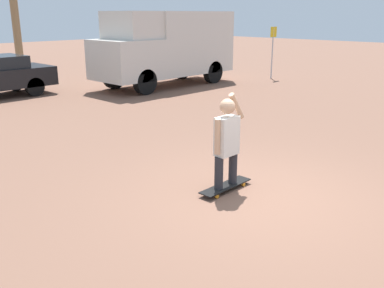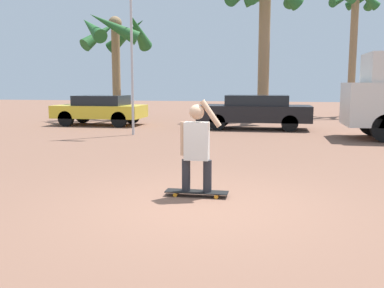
# 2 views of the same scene
# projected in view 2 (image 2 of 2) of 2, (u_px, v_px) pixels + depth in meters

# --- Properties ---
(ground_plane) EXTENTS (80.00, 80.00, 0.00)m
(ground_plane) POSITION_uv_depth(u_px,v_px,m) (200.00, 206.00, 6.52)
(ground_plane) COLOR brown
(skateboard) EXTENTS (1.04, 0.26, 0.08)m
(skateboard) POSITION_uv_depth(u_px,v_px,m) (197.00, 192.00, 7.07)
(skateboard) COLOR black
(skateboard) RESTS_ON ground_plane
(person_skateboarder) EXTENTS (0.68, 0.24, 1.52)m
(person_skateboarder) POSITION_uv_depth(u_px,v_px,m) (197.00, 143.00, 6.96)
(person_skateboarder) COLOR #28282D
(person_skateboarder) RESTS_ON skateboard
(parked_car_black) EXTENTS (4.57, 1.79, 1.40)m
(parked_car_black) POSITION_uv_depth(u_px,v_px,m) (255.00, 111.00, 17.57)
(parked_car_black) COLOR black
(parked_car_black) RESTS_ON ground_plane
(parked_car_yellow) EXTENTS (3.96, 1.95, 1.34)m
(parked_car_yellow) POSITION_uv_depth(u_px,v_px,m) (100.00, 109.00, 19.31)
(parked_car_yellow) COLOR black
(parked_car_yellow) RESTS_ON ground_plane
(palm_tree_near_van) EXTENTS (2.90, 2.89, 7.31)m
(palm_tree_near_van) POSITION_uv_depth(u_px,v_px,m) (355.00, 15.00, 24.07)
(palm_tree_near_van) COLOR #8E704C
(palm_tree_near_van) RESTS_ON ground_plane
(palm_tree_center_background) EXTENTS (3.91, 3.89, 7.26)m
(palm_tree_center_background) POSITION_uv_depth(u_px,v_px,m) (265.00, 4.00, 20.73)
(palm_tree_center_background) COLOR #8E704C
(palm_tree_center_background) RESTS_ON ground_plane
(palm_tree_far_left) EXTENTS (3.71, 3.91, 5.49)m
(palm_tree_far_left) POSITION_uv_depth(u_px,v_px,m) (115.00, 35.00, 21.72)
(palm_tree_far_left) COLOR #8E704C
(palm_tree_far_left) RESTS_ON ground_plane
(flagpole) EXTENTS (0.95, 0.12, 6.50)m
(flagpole) POSITION_uv_depth(u_px,v_px,m) (133.00, 32.00, 15.14)
(flagpole) COLOR #B7B7BC
(flagpole) RESTS_ON ground_plane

